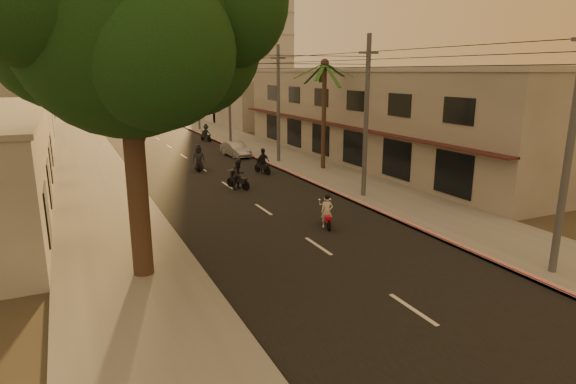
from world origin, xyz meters
name	(u,v)px	position (x,y,z in m)	size (l,w,h in m)	color
ground	(344,263)	(0.00, 0.00, 0.00)	(160.00, 160.00, 0.00)	#383023
road	(202,169)	(0.00, 20.00, 0.01)	(10.00, 140.00, 0.02)	black
sidewalk_right	(293,160)	(7.50, 20.00, 0.06)	(5.00, 140.00, 0.12)	slate
sidewalk_left	(94,177)	(-7.50, 20.00, 0.06)	(5.00, 140.00, 0.12)	slate
curb_stripe	(293,174)	(5.10, 15.00, 0.10)	(0.20, 60.00, 0.20)	#B51813
shophouse_row	(376,114)	(13.95, 18.00, 3.65)	(8.80, 34.20, 7.30)	gray
distant_tower	(240,22)	(16.00, 56.00, 14.00)	(12.10, 12.10, 28.00)	#B7B5B2
broadleaf_tree	(137,24)	(-6.61, 2.14, 8.48)	(9.60, 8.70, 12.10)	black
palm_tree	(325,70)	(8.00, 16.00, 7.15)	(5.00, 5.00, 8.20)	black
utility_poles	(278,78)	(6.20, 20.00, 6.54)	(1.20, 48.26, 9.00)	#38383A
filler_right	(255,103)	(14.00, 45.00, 3.00)	(8.00, 14.00, 6.00)	#A59F95
filler_left_near	(1,129)	(-14.00, 34.00, 2.20)	(8.00, 14.00, 4.40)	#A59F95
filler_left_far	(14,102)	(-14.00, 52.00, 3.50)	(8.00, 14.00, 7.00)	#A59F95
scooter_red	(327,212)	(1.56, 4.07, 0.72)	(0.85, 1.59, 1.61)	black
scooter_mid_a	(239,175)	(0.37, 12.87, 0.87)	(1.37, 1.81, 1.90)	black
scooter_mid_b	(263,162)	(3.43, 16.49, 0.83)	(1.19, 1.83, 1.83)	black
scooter_far_a	(199,159)	(-0.39, 19.40, 0.88)	(1.20, 1.92, 1.93)	black
scooter_far_b	(206,133)	(4.20, 33.86, 0.84)	(1.45, 1.81, 1.82)	black
parked_car	(236,149)	(3.98, 23.96, 0.63)	(1.68, 3.91, 1.25)	#92959A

